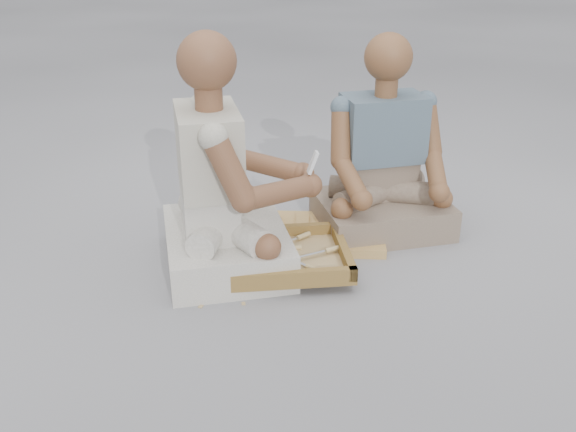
{
  "coord_description": "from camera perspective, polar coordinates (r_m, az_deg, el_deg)",
  "views": [
    {
      "loc": [
        -0.27,
        -2.22,
        1.37
      ],
      "look_at": [
        -0.01,
        0.08,
        0.3
      ],
      "focal_mm": 40.0,
      "sensor_mm": 36.0,
      "label": 1
    }
  ],
  "objects": [
    {
      "name": "chisel_8",
      "position": [
        2.64,
        -0.59,
        -4.71
      ],
      "size": [
        0.16,
        0.17,
        0.02
      ],
      "rotation": [
        0.0,
        0.0,
        -0.82
      ],
      "color": "silver",
      "rests_on": "tool_tray"
    },
    {
      "name": "craftsman",
      "position": [
        2.69,
        -5.8,
        2.17
      ],
      "size": [
        0.69,
        0.69,
        1.0
      ],
      "rotation": [
        0.0,
        0.0,
        -1.47
      ],
      "color": "silver",
      "rests_on": "ground"
    },
    {
      "name": "tool_tray",
      "position": [
        2.73,
        -0.57,
        -3.67
      ],
      "size": [
        0.56,
        0.45,
        0.07
      ],
      "rotation": [
        0.0,
        0.0,
        -0.0
      ],
      "color": "brown",
      "rests_on": "carved_panel"
    },
    {
      "name": "carved_panel",
      "position": [
        3.04,
        2.59,
        -1.54
      ],
      "size": [
        0.68,
        0.51,
        0.04
      ],
      "primitive_type": "cube",
      "rotation": [
        0.0,
        0.0,
        -0.17
      ],
      "color": "#A57840",
      "rests_on": "ground"
    },
    {
      "name": "chisel_0",
      "position": [
        2.76,
        -0.62,
        -2.85
      ],
      "size": [
        0.17,
        0.17,
        0.02
      ],
      "rotation": [
        0.0,
        0.0,
        0.78
      ],
      "color": "silver",
      "rests_on": "tool_tray"
    },
    {
      "name": "chisel_5",
      "position": [
        2.79,
        0.03,
        -2.9
      ],
      "size": [
        0.22,
        0.04,
        0.02
      ],
      "rotation": [
        0.0,
        0.0,
        0.09
      ],
      "color": "silver",
      "rests_on": "tool_tray"
    },
    {
      "name": "chisel_2",
      "position": [
        2.79,
        -1.93,
        -2.64
      ],
      "size": [
        0.07,
        0.22,
        0.02
      ],
      "rotation": [
        0.0,
        0.0,
        1.34
      ],
      "color": "silver",
      "rests_on": "tool_tray"
    },
    {
      "name": "chisel_6",
      "position": [
        2.86,
        1.05,
        -1.89
      ],
      "size": [
        0.19,
        0.14,
        0.02
      ],
      "rotation": [
        0.0,
        0.0,
        0.59
      ],
      "color": "silver",
      "rests_on": "tool_tray"
    },
    {
      "name": "wood_chip_3",
      "position": [
        2.86,
        2.42,
        -3.83
      ],
      "size": [
        0.02,
        0.02,
        0.0
      ],
      "primitive_type": "cube",
      "rotation": [
        0.0,
        0.0,
        0.79
      ],
      "color": "tan",
      "rests_on": "ground"
    },
    {
      "name": "wood_chip_0",
      "position": [
        2.99,
        -0.62,
        -2.4
      ],
      "size": [
        0.02,
        0.02,
        0.0
      ],
      "primitive_type": "cube",
      "rotation": [
        0.0,
        0.0,
        1.58
      ],
      "color": "tan",
      "rests_on": "ground"
    },
    {
      "name": "chisel_9",
      "position": [
        2.61,
        -1.36,
        -4.94
      ],
      "size": [
        0.2,
        0.12,
        0.02
      ],
      "rotation": [
        0.0,
        0.0,
        -0.51
      ],
      "color": "silver",
      "rests_on": "tool_tray"
    },
    {
      "name": "chisel_7",
      "position": [
        2.74,
        -1.46,
        -3.34
      ],
      "size": [
        0.19,
        0.15,
        0.02
      ],
      "rotation": [
        0.0,
        0.0,
        0.65
      ],
      "color": "silver",
      "rests_on": "tool_tray"
    },
    {
      "name": "companion",
      "position": [
        3.06,
        8.48,
        4.24
      ],
      "size": [
        0.65,
        0.55,
        0.93
      ],
      "rotation": [
        0.0,
        0.0,
        3.27
      ],
      "color": "#7D6E5A",
      "rests_on": "ground"
    },
    {
      "name": "wood_chip_1",
      "position": [
        2.91,
        3.27,
        -3.26
      ],
      "size": [
        0.02,
        0.02,
        0.0
      ],
      "primitive_type": "cube",
      "rotation": [
        0.0,
        0.0,
        0.16
      ],
      "color": "tan",
      "rests_on": "ground"
    },
    {
      "name": "mobile_phone",
      "position": [
        2.64,
        2.22,
        4.79
      ],
      "size": [
        0.05,
        0.04,
        0.1
      ],
      "rotation": [
        -0.35,
        0.0,
        -1.56
      ],
      "color": "white",
      "rests_on": "craftsman"
    },
    {
      "name": "chisel_1",
      "position": [
        2.64,
        1.9,
        -4.56
      ],
      "size": [
        0.16,
        0.18,
        0.02
      ],
      "rotation": [
        0.0,
        0.0,
        -0.86
      ],
      "color": "silver",
      "rests_on": "tool_tray"
    },
    {
      "name": "wood_chip_4",
      "position": [
        3.12,
        3.06,
        -1.22
      ],
      "size": [
        0.02,
        0.02,
        0.0
      ],
      "primitive_type": "cube",
      "rotation": [
        0.0,
        0.0,
        0.46
      ],
      "color": "tan",
      "rests_on": "ground"
    },
    {
      "name": "chisel_4",
      "position": [
        2.77,
        -1.81,
        -2.75
      ],
      "size": [
        0.19,
        0.14,
        0.02
      ],
      "rotation": [
        0.0,
        0.0,
        -0.6
      ],
      "color": "silver",
      "rests_on": "tool_tray"
    },
    {
      "name": "wood_chip_9",
      "position": [
        2.66,
        -1.61,
        -6.09
      ],
      "size": [
        0.02,
        0.02,
        0.0
      ],
      "primitive_type": "cube",
      "rotation": [
        0.0,
        0.0,
        1.72
      ],
      "color": "tan",
      "rests_on": "ground"
    },
    {
      "name": "wood_chip_7",
      "position": [
        2.77,
        0.27,
        -4.8
      ],
      "size": [
        0.02,
        0.02,
        0.0
      ],
      "primitive_type": "cube",
      "rotation": [
        0.0,
        0.0,
        2.59
      ],
      "color": "tan",
      "rests_on": "ground"
    },
    {
      "name": "wood_chip_5",
      "position": [
        3.1,
        -1.19,
        -1.34
      ],
      "size": [
        0.02,
        0.02,
        0.0
      ],
      "primitive_type": "cube",
      "rotation": [
        0.0,
        0.0,
        1.47
      ],
      "color": "tan",
      "rests_on": "ground"
    },
    {
      "name": "chisel_3",
      "position": [
        2.75,
        3.6,
        -3.05
      ],
      "size": [
        0.21,
        0.09,
        0.02
      ],
      "rotation": [
        0.0,
        0.0,
        0.36
      ],
      "color": "silver",
      "rests_on": "tool_tray"
    },
    {
      "name": "wood_chip_8",
      "position": [
        2.55,
        -3.98,
        -7.77
      ],
      "size": [
        0.02,
        0.02,
        0.0
      ],
      "primitive_type": "cube",
      "rotation": [
        0.0,
        0.0,
        1.59
      ],
      "color": "tan",
      "rests_on": "ground"
    },
    {
      "name": "wood_chip_10",
      "position": [
        2.97,
        -3.88,
        -2.68
      ],
      "size": [
        0.02,
        0.02,
        0.0
      ],
      "primitive_type": "cube",
      "rotation": [
        0.0,
        0.0,
        1.1
      ],
      "color": "tan",
      "rests_on": "ground"
    },
    {
      "name": "ground",
      "position": [
        2.62,
        0.31,
        -6.66
      ],
      "size": [
        60.0,
        60.0,
        0.0
      ],
      "primitive_type": "plane",
      "color": "#97969C",
      "rests_on": "ground"
    },
    {
      "name": "wood_chip_2",
      "position": [
        2.68,
        -5.93,
        -5.97
      ],
      "size": [
        0.02,
        0.02,
        0.0
      ],
      "primitive_type": "cube",
      "rotation": [
        0.0,
        0.0,
        2.34
      ],
      "color": "tan",
      "rests_on": "ground"
    },
    {
      "name": "wood_chip_6",
      "position": [
        2.54,
        -7.76,
        -7.97
      ],
      "size": [
        0.02,
        0.02,
        0.0
      ],
      "primitive_type": "cube",
      "rotation": [
        0.0,
        0.0,
        1.11
      ],
      "color": "tan",
      "rests_on": "ground"
    }
  ]
}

